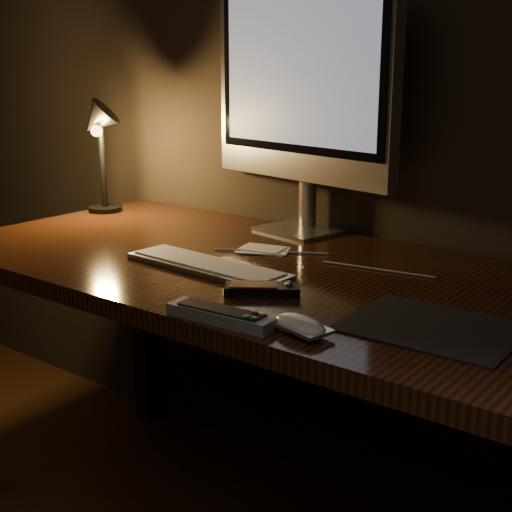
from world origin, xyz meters
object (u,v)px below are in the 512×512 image
Objects in this scene: keyboard at (207,265)px; desk_lamp at (98,136)px; media_remote at (263,289)px; monitor at (301,88)px; tv_remote at (221,315)px; desk at (284,311)px; mouse at (300,327)px.

desk_lamp is (-0.64, 0.25, 0.22)m from keyboard.
media_remote is 0.92m from desk_lamp.
media_remote is (0.24, -0.48, -0.36)m from monitor.
keyboard is at bearing 1.57° from desk_lamp.
media_remote is at bearing 98.22° from tv_remote.
monitor is 0.55m from keyboard.
keyboard is 0.33m from tv_remote.
mouse reaches higher than desk.
mouse is (0.42, -0.61, -0.36)m from monitor.
media_remote reaches higher than mouse.
tv_remote is (0.24, -0.23, 0.00)m from keyboard.
desk_lamp is (-1.01, 0.45, 0.22)m from mouse.
keyboard is 0.21m from media_remote.
tv_remote is at bearing -68.96° from desk.
desk is 0.30m from media_remote.
media_remote is at bearing -63.43° from desk.
tv_remote is at bearing -41.44° from keyboard.
monitor is 0.79m from tv_remote.
desk is 3.98× the size of keyboard.
keyboard is 1.94× the size of tv_remote.
keyboard is at bearing 126.96° from media_remote.
monitor reaches higher than desk.
tv_remote reaches higher than keyboard.
keyboard is at bearing -73.53° from monitor.
media_remote is (-0.18, 0.13, -0.00)m from mouse.
monitor is 3.03× the size of tv_remote.
tv_remote reaches higher than mouse.
desk is 0.24m from keyboard.
keyboard is 2.69× the size of media_remote.
monitor is 5.82× the size of mouse.
keyboard is at bearing -115.25° from desk.
desk is 2.54× the size of monitor.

